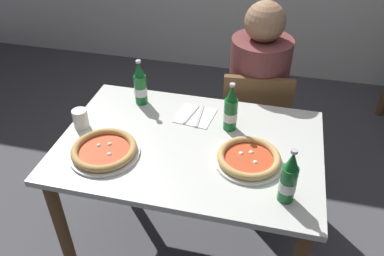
# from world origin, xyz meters

# --- Properties ---
(ground_plane) EXTENTS (8.00, 8.00, 0.00)m
(ground_plane) POSITION_xyz_m (0.00, 0.00, 0.00)
(ground_plane) COLOR #4C4C51
(dining_table_main) EXTENTS (1.20, 0.80, 0.75)m
(dining_table_main) POSITION_xyz_m (0.00, 0.00, 0.64)
(dining_table_main) COLOR silver
(dining_table_main) RESTS_ON ground_plane
(chair_behind_table) EXTENTS (0.43, 0.43, 0.85)m
(chair_behind_table) POSITION_xyz_m (0.25, 0.61, 0.48)
(chair_behind_table) COLOR brown
(chair_behind_table) RESTS_ON ground_plane
(diner_seated) EXTENTS (0.34, 0.34, 1.21)m
(diner_seated) POSITION_xyz_m (0.25, 0.66, 0.58)
(diner_seated) COLOR #2D3342
(diner_seated) RESTS_ON ground_plane
(pizza_margherita_near) EXTENTS (0.30, 0.30, 0.04)m
(pizza_margherita_near) POSITION_xyz_m (0.28, -0.07, 0.77)
(pizza_margherita_near) COLOR white
(pizza_margherita_near) RESTS_ON dining_table_main
(pizza_marinara_far) EXTENTS (0.31, 0.31, 0.04)m
(pizza_marinara_far) POSITION_xyz_m (-0.35, -0.16, 0.77)
(pizza_marinara_far) COLOR white
(pizza_marinara_far) RESTS_ON dining_table_main
(beer_bottle_left) EXTENTS (0.07, 0.07, 0.25)m
(beer_bottle_left) POSITION_xyz_m (-0.33, 0.27, 0.85)
(beer_bottle_left) COLOR #196B2D
(beer_bottle_left) RESTS_ON dining_table_main
(beer_bottle_center) EXTENTS (0.07, 0.07, 0.25)m
(beer_bottle_center) POSITION_xyz_m (0.16, 0.16, 0.85)
(beer_bottle_center) COLOR #196B2D
(beer_bottle_center) RESTS_ON dining_table_main
(beer_bottle_right) EXTENTS (0.07, 0.07, 0.25)m
(beer_bottle_right) POSITION_xyz_m (0.44, -0.25, 0.85)
(beer_bottle_right) COLOR #196B2D
(beer_bottle_right) RESTS_ON dining_table_main
(napkin_with_cutlery) EXTENTS (0.20, 0.20, 0.01)m
(napkin_with_cutlery) POSITION_xyz_m (-0.02, 0.22, 0.75)
(napkin_with_cutlery) COLOR white
(napkin_with_cutlery) RESTS_ON dining_table_main
(paper_cup) EXTENTS (0.07, 0.07, 0.09)m
(paper_cup) POSITION_xyz_m (-0.54, 0.00, 0.80)
(paper_cup) COLOR white
(paper_cup) RESTS_ON dining_table_main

